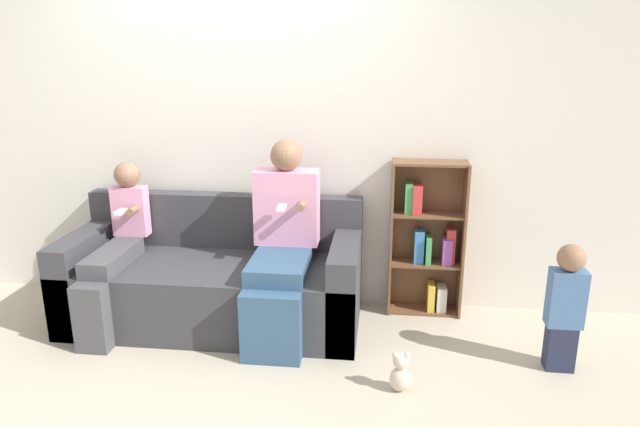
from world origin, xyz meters
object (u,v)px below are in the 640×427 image
Objects in this scene: couch at (215,282)px; toddler_standing at (565,304)px; bookshelf at (428,241)px; child_seated at (114,248)px; teddy_bear at (400,373)px; adult_seated at (282,238)px.

couch is 2.54× the size of toddler_standing.
bookshelf is at bearing 12.89° from couch.
child_seated is at bearing -169.18° from couch.
teddy_bear is (1.94, -0.61, -0.45)m from child_seated.
child_seated is (-1.15, -0.05, -0.10)m from adult_seated.
bookshelf reaches higher than couch.
couch is at bearing 150.09° from teddy_bear.
couch is 1.84× the size of child_seated.
bookshelf is at bearing 12.26° from child_seated.
bookshelf is at bearing 22.92° from adult_seated.
couch is at bearing -167.11° from bookshelf.
couch reaches higher than teddy_bear.
child_seated is 0.98× the size of bookshelf.
adult_seated reaches higher than child_seated.
child_seated is at bearing 162.45° from teddy_bear.
couch is 2.27m from toddler_standing.
toddler_standing is at bearing -43.63° from bookshelf.
child_seated reaches higher than teddy_bear.
adult_seated is at bearing 170.00° from toddler_standing.
child_seated is 4.51× the size of teddy_bear.
couch is at bearing 10.82° from child_seated.
child_seated is 2.18m from bookshelf.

